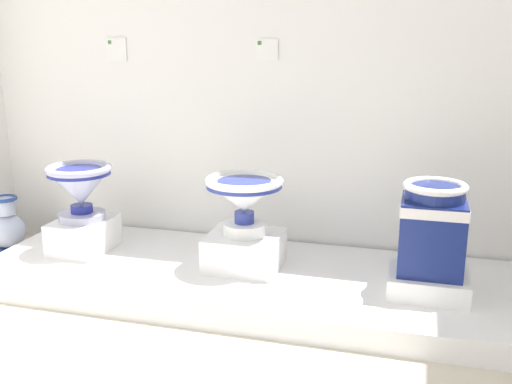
{
  "coord_description": "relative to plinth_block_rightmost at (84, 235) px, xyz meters",
  "views": [
    {
      "loc": [
        2.71,
        -0.4,
        1.34
      ],
      "look_at": [
        1.92,
        2.47,
        0.56
      ],
      "focal_mm": 41.1,
      "sensor_mm": 36.0,
      "label": 1
    }
  ],
  "objects": [
    {
      "name": "info_placard_second",
      "position": [
        0.99,
        0.49,
        1.07
      ],
      "size": [
        0.13,
        0.01,
        0.12
      ],
      "color": "white"
    },
    {
      "name": "antique_toilet_slender_white",
      "position": [
        1.97,
        -0.07,
        0.25
      ],
      "size": [
        0.31,
        0.31,
        0.45
      ],
      "color": "navy",
      "rests_on": "plinth_block_slender_white"
    },
    {
      "name": "plinth_block_slender_white",
      "position": [
        1.97,
        -0.07,
        -0.04
      ],
      "size": [
        0.38,
        0.38,
        0.11
      ],
      "primitive_type": "cube",
      "color": "white",
      "rests_on": "display_platform"
    },
    {
      "name": "plinth_block_rightmost",
      "position": [
        0.0,
        0.0,
        0.0
      ],
      "size": [
        0.3,
        0.37,
        0.19
      ],
      "primitive_type": "cube",
      "color": "white",
      "rests_on": "display_platform"
    },
    {
      "name": "info_placard_first",
      "position": [
        0.02,
        0.49,
        1.06
      ],
      "size": [
        0.13,
        0.01,
        0.15
      ],
      "color": "white"
    },
    {
      "name": "plinth_block_squat_floral",
      "position": [
        1.0,
        -0.0,
        -0.0
      ],
      "size": [
        0.39,
        0.36,
        0.19
      ],
      "primitive_type": "cube",
      "color": "white",
      "rests_on": "display_platform"
    },
    {
      "name": "display_platform",
      "position": [
        0.99,
        -0.03,
        -0.16
      ],
      "size": [
        2.9,
        1.02,
        0.12
      ],
      "primitive_type": "cube",
      "color": "white",
      "rests_on": "ground_plane"
    },
    {
      "name": "antique_toilet_rightmost",
      "position": [
        0.0,
        0.0,
        0.3
      ],
      "size": [
        0.38,
        0.38,
        0.33
      ],
      "color": "#ADAFCE",
      "rests_on": "plinth_block_rightmost"
    },
    {
      "name": "wall_back",
      "position": [
        0.99,
        0.53,
        1.19
      ],
      "size": [
        3.88,
        0.06,
        2.81
      ],
      "primitive_type": "cube",
      "color": "white",
      "rests_on": "ground_plane"
    },
    {
      "name": "antique_toilet_squat_floral",
      "position": [
        1.0,
        -0.0,
        0.32
      ],
      "size": [
        0.42,
        0.42,
        0.32
      ],
      "color": "white",
      "rests_on": "plinth_block_squat_floral"
    },
    {
      "name": "decorative_vase_spare",
      "position": [
        -0.65,
        0.14,
        -0.06
      ],
      "size": [
        0.23,
        0.23,
        0.37
      ],
      "color": "navy",
      "rests_on": "ground_plane"
    }
  ]
}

